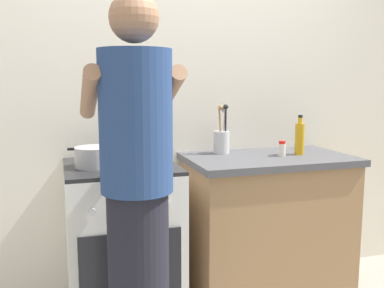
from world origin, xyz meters
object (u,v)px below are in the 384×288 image
Objects in this scene: utensil_crock at (222,139)px; spice_bottle at (282,149)px; oil_bottle at (300,138)px; pot at (95,157)px; person at (137,200)px; stove_range at (123,243)px; mixing_bowl at (145,154)px.

spice_bottle is at bearing -32.68° from utensil_crock.
pot is at bearing -178.99° from oil_bottle.
utensil_crock is 1.03m from person.
stove_range is 3.66× the size of oil_bottle.
pot is 0.28m from mixing_bowl.
pot is 2.96× the size of spice_bottle.
stove_range is 0.52m from pot.
spice_bottle is 1.14m from person.
utensil_crock is 3.32× the size of spice_bottle.
mixing_bowl is 0.15× the size of person.
person is (-0.67, -0.76, -0.13)m from utensil_crock.
oil_bottle reaches higher than pot.
utensil_crock is (0.66, 0.18, 0.54)m from stove_range.
pot is 0.16× the size of person.
person reaches higher than spice_bottle.
stove_range is 3.26× the size of pot.
person is at bearing -104.38° from mixing_bowl.
mixing_bowl is 1.07× the size of oil_bottle.
utensil_crock is 0.18× the size of person.
pot reaches higher than stove_range.
oil_bottle is 1.27m from person.
spice_bottle is at bearing -171.43° from oil_bottle.
stove_range is 1.09m from spice_bottle.
pot is at bearing -169.70° from stove_range.
stove_range is at bearing -164.81° from utensil_crock.
pot is 0.83m from utensil_crock.
mixing_bowl is at bearing 177.48° from spice_bottle.
utensil_crock is 1.26× the size of oil_bottle.
oil_bottle reaches higher than stove_range.
spice_bottle is 0.14m from oil_bottle.
oil_bottle reaches higher than spice_bottle.
mixing_bowl is at bearing 75.62° from person.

